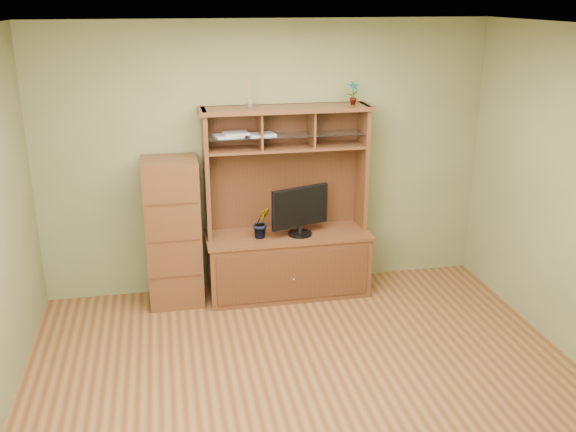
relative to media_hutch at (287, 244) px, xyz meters
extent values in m
cube|color=#543018|center=(-0.16, -1.73, -0.53)|extent=(4.50, 4.00, 0.02)
cube|color=white|center=(-0.16, -1.73, 2.19)|extent=(4.50, 4.00, 0.02)
cube|color=#5D653B|center=(-0.16, 0.28, 0.83)|extent=(4.50, 0.02, 2.70)
cube|color=#5D653B|center=(-0.16, -3.74, 0.83)|extent=(4.50, 0.02, 2.70)
cube|color=#4D2816|center=(0.00, -0.02, -0.21)|extent=(1.60, 0.55, 0.62)
cube|color=#3D1F10|center=(0.00, -0.30, -0.21)|extent=(1.50, 0.01, 0.50)
sphere|color=silver|center=(0.00, -0.32, -0.24)|extent=(0.02, 0.02, 0.02)
cube|color=#4D2816|center=(0.00, -0.02, 0.11)|extent=(1.64, 0.59, 0.03)
cube|color=#4D2816|center=(-0.78, 0.08, 0.75)|extent=(0.04, 0.35, 1.25)
cube|color=#4D2816|center=(0.78, 0.08, 0.75)|extent=(0.04, 0.35, 1.25)
cube|color=#3D1F10|center=(0.00, 0.24, 0.75)|extent=(1.52, 0.02, 1.25)
cube|color=#4D2816|center=(0.00, 0.08, 1.36)|extent=(1.66, 0.40, 0.04)
cube|color=#4D2816|center=(0.00, 0.08, 0.98)|extent=(1.52, 0.32, 0.02)
cube|color=#4D2816|center=(-0.25, 0.08, 1.16)|extent=(0.02, 0.31, 0.35)
cube|color=#4D2816|center=(0.25, 0.08, 1.16)|extent=(0.02, 0.31, 0.35)
cube|color=silver|center=(0.00, 0.07, 1.11)|extent=(1.50, 0.27, 0.01)
cylinder|color=black|center=(0.11, -0.08, 0.14)|extent=(0.24, 0.24, 0.02)
cylinder|color=black|center=(0.11, -0.08, 0.19)|extent=(0.05, 0.05, 0.08)
cube|color=black|center=(0.11, -0.08, 0.42)|extent=(0.60, 0.25, 0.40)
imported|color=#2C5F20|center=(-0.27, -0.08, 0.28)|extent=(0.20, 0.18, 0.31)
imported|color=#275E21|center=(0.66, 0.08, 1.49)|extent=(0.14, 0.11, 0.22)
cylinder|color=silver|center=(-0.35, 0.08, 1.43)|extent=(0.05, 0.05, 0.10)
cylinder|color=#98784C|center=(-0.35, 0.08, 1.56)|extent=(0.03, 0.03, 0.17)
cube|color=#BABAC0|center=(-0.56, 0.08, 1.12)|extent=(0.30, 0.25, 0.02)
cube|color=#BABAC0|center=(-0.49, 0.08, 1.14)|extent=(0.26, 0.21, 0.02)
cube|color=#BABAC0|center=(-0.24, 0.08, 1.12)|extent=(0.28, 0.24, 0.02)
cube|color=#4D2816|center=(-1.12, 0.02, 0.21)|extent=(0.52, 0.47, 1.46)
cube|color=#3D1F10|center=(-1.12, -0.22, -0.16)|extent=(0.48, 0.01, 0.02)
cube|color=#3D1F10|center=(-1.12, -0.22, 0.21)|extent=(0.48, 0.01, 0.01)
cube|color=#3D1F10|center=(-1.12, -0.22, 0.57)|extent=(0.48, 0.01, 0.02)
camera|label=1|loc=(-1.17, -5.90, 2.38)|focal=40.00mm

